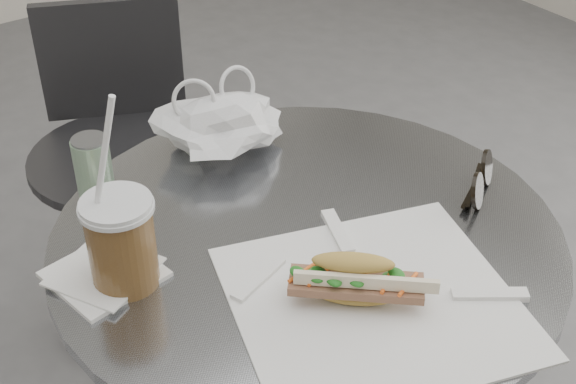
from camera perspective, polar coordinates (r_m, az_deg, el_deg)
cafe_table at (r=1.37m, az=1.20°, el=-11.91°), size 0.76×0.76×0.74m
chair_far at (r=1.95m, az=-11.30°, el=-0.41°), size 0.44×0.47×0.79m
sandwich_paper at (r=1.08m, az=6.13°, el=-7.75°), size 0.45×0.44×0.00m
banh_mi at (r=1.05m, az=4.76°, el=-6.25°), size 0.21×0.21×0.07m
iced_coffee at (r=1.08m, az=-11.79°, el=-3.43°), size 0.10×0.10×0.29m
sunglasses at (r=1.29m, az=13.48°, el=0.74°), size 0.12×0.09×0.06m
plastic_bag at (r=1.34m, az=-4.62°, el=4.65°), size 0.23×0.20×0.10m
napkin_stack at (r=1.14m, az=-12.92°, el=-5.66°), size 0.17×0.17×0.01m
drink_can at (r=1.26m, az=-13.66°, el=1.56°), size 0.06×0.06×0.11m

